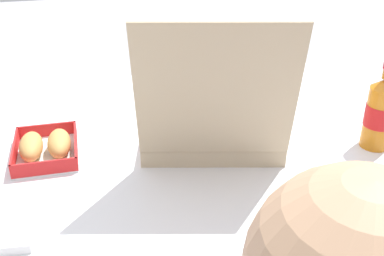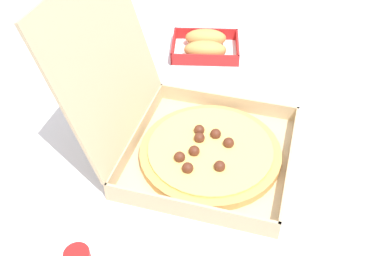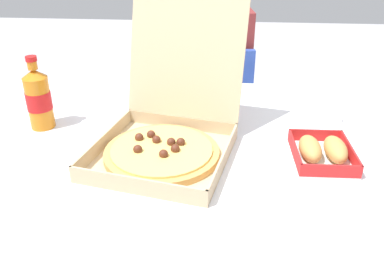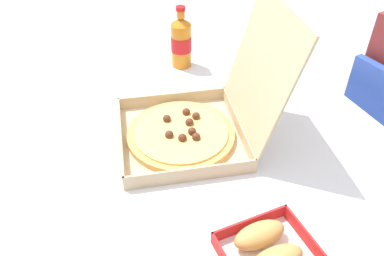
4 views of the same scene
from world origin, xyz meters
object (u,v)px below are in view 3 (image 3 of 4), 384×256
at_px(pizza_box_open, 166,135).
at_px(cola_bottle, 39,98).
at_px(diner_person, 208,70).
at_px(paper_menu, 299,231).
at_px(napkin_pile, 322,111).
at_px(bread_side_box, 322,151).
at_px(chair, 208,115).

relative_size(pizza_box_open, cola_bottle, 2.22).
bearing_deg(diner_person, paper_menu, -78.29).
bearing_deg(cola_bottle, napkin_pile, 10.46).
bearing_deg(bread_side_box, chair, 112.84).
distance_m(pizza_box_open, paper_menu, 0.44).
distance_m(bread_side_box, paper_menu, 0.31).
relative_size(diner_person, bread_side_box, 5.97).
bearing_deg(cola_bottle, pizza_box_open, -16.42).
bearing_deg(diner_person, napkin_pile, -54.36).
bearing_deg(chair, bread_side_box, -67.16).
distance_m(pizza_box_open, napkin_pile, 0.55).
bearing_deg(pizza_box_open, bread_side_box, -1.36).
bearing_deg(diner_person, cola_bottle, -123.47).
distance_m(chair, paper_menu, 1.13).
relative_size(pizza_box_open, napkin_pile, 4.53).
relative_size(diner_person, cola_bottle, 5.14).
height_order(paper_menu, napkin_pile, napkin_pile).
bearing_deg(napkin_pile, cola_bottle, -169.54).
height_order(diner_person, napkin_pile, diner_person).
relative_size(bread_side_box, cola_bottle, 0.86).
distance_m(paper_menu, napkin_pile, 0.60).
xyz_separation_m(diner_person, napkin_pile, (0.40, -0.56, 0.06)).
xyz_separation_m(chair, paper_menu, (0.23, -1.08, 0.26)).
xyz_separation_m(pizza_box_open, cola_bottle, (-0.40, 0.12, 0.04)).
relative_size(chair, napkin_pile, 7.55).
distance_m(bread_side_box, cola_bottle, 0.83).
xyz_separation_m(chair, cola_bottle, (-0.48, -0.66, 0.35)).
bearing_deg(paper_menu, pizza_box_open, 127.19).
relative_size(cola_bottle, napkin_pile, 2.04).
distance_m(diner_person, bread_side_box, 0.92).
height_order(pizza_box_open, cola_bottle, pizza_box_open).
height_order(pizza_box_open, bread_side_box, pizza_box_open).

